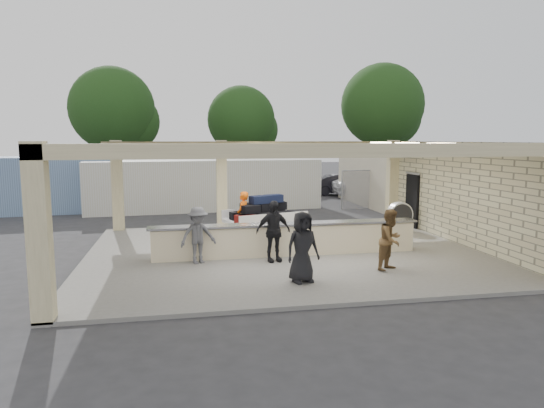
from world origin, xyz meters
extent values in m
plane|color=#2B2B2E|center=(0.00, 0.00, 0.00)|extent=(120.00, 120.00, 0.00)
cube|color=slate|center=(0.00, 0.00, 0.05)|extent=(12.00, 10.00, 0.10)
cube|color=tan|center=(0.00, 0.00, 3.50)|extent=(12.00, 10.00, 0.02)
cube|color=beige|center=(6.00, 0.00, 1.75)|extent=(0.02, 10.00, 3.50)
cube|color=black|center=(5.94, 3.20, 1.15)|extent=(0.10, 0.95, 2.10)
cube|color=tan|center=(0.00, 4.75, 3.20)|extent=(12.00, 0.50, 0.60)
cube|color=tan|center=(0.00, -4.85, 3.35)|extent=(12.00, 0.30, 0.30)
cube|color=tan|center=(-5.50, 4.75, 1.80)|extent=(0.40, 0.40, 3.50)
cube|color=tan|center=(-1.50, 4.75, 1.80)|extent=(0.40, 0.40, 3.50)
cube|color=tan|center=(5.80, 4.80, 1.80)|extent=(0.40, 0.40, 3.50)
cube|color=tan|center=(-5.80, -4.80, 1.80)|extent=(0.40, 0.40, 3.50)
cube|color=white|center=(0.00, 4.50, 2.88)|extent=(1.30, 0.12, 0.06)
cube|color=#FFEABF|center=(3.80, 1.50, 3.47)|extent=(0.55, 0.55, 0.04)
cube|color=#FFEABF|center=(3.80, -0.50, 3.47)|extent=(0.55, 0.55, 0.04)
cube|color=#FFEABF|center=(3.80, -2.50, 3.47)|extent=(0.55, 0.55, 0.04)
cube|color=beige|center=(0.00, -0.50, 0.55)|extent=(8.00, 0.50, 0.90)
cube|color=#B7B7BC|center=(0.00, -0.50, 1.05)|extent=(8.20, 0.58, 0.06)
cube|color=silver|center=(-0.24, 2.09, 0.73)|extent=(2.95, 2.24, 0.13)
cylinder|color=black|center=(-1.08, 1.25, 0.31)|extent=(0.24, 0.44, 0.42)
cylinder|color=black|center=(-1.40, 2.35, 0.31)|extent=(0.24, 0.44, 0.42)
cylinder|color=black|center=(0.93, 1.83, 0.31)|extent=(0.24, 0.44, 0.42)
cylinder|color=black|center=(0.60, 2.93, 0.31)|extent=(0.24, 0.44, 0.42)
cube|color=silver|center=(-0.46, 2.84, 0.94)|extent=(2.52, 0.78, 0.31)
cube|color=silver|center=(-0.02, 1.34, 0.94)|extent=(2.52, 0.78, 0.31)
cube|color=black|center=(-0.95, 1.56, 0.93)|extent=(0.69, 0.55, 0.27)
cube|color=black|center=(-0.25, 1.76, 0.93)|extent=(0.69, 0.55, 0.27)
cube|color=black|center=(0.45, 1.97, 0.93)|extent=(0.69, 0.55, 0.27)
cube|color=black|center=(-1.13, 2.16, 0.93)|extent=(0.69, 0.55, 0.27)
cube|color=black|center=(-0.43, 2.36, 0.93)|extent=(0.69, 0.55, 0.27)
cube|color=black|center=(0.28, 2.57, 0.93)|extent=(0.69, 0.55, 0.27)
cube|color=black|center=(-0.78, 1.71, 1.21)|extent=(0.69, 0.55, 0.27)
cube|color=black|center=(-0.14, 2.12, 1.21)|extent=(0.69, 0.55, 0.27)
cube|color=black|center=(0.31, 2.47, 1.21)|extent=(0.69, 0.55, 0.27)
cube|color=black|center=(-0.73, 2.27, 1.21)|extent=(0.69, 0.55, 0.27)
cube|color=black|center=(-0.44, 2.03, 1.49)|extent=(0.69, 0.55, 0.27)
cube|color=black|center=(0.13, 2.31, 1.49)|extent=(0.69, 0.55, 0.27)
cube|color=#590F0C|center=(-1.02, 1.43, 0.93)|extent=(0.69, 0.55, 0.27)
cylinder|color=silver|center=(5.17, 2.66, 0.70)|extent=(0.99, 0.37, 0.98)
cylinder|color=black|center=(5.17, 2.66, 0.70)|extent=(0.89, 0.41, 0.87)
cube|color=silver|center=(4.84, 2.66, 0.26)|extent=(0.07, 0.54, 0.33)
cube|color=silver|center=(5.49, 2.66, 0.26)|extent=(0.07, 0.54, 0.33)
imported|color=#DC550B|center=(-1.02, 1.95, 0.95)|extent=(0.58, 0.70, 1.69)
imported|color=brown|center=(2.37, -2.67, 0.92)|extent=(0.85, 0.75, 1.65)
imported|color=black|center=(-0.56, -1.21, 0.98)|extent=(1.09, 0.57, 1.77)
imported|color=#515156|center=(-2.67, -1.00, 0.91)|extent=(1.10, 0.68, 1.61)
imported|color=black|center=(-0.24, -3.31, 0.97)|extent=(0.91, 0.54, 1.75)
imported|color=silver|center=(8.78, 13.73, 0.72)|extent=(5.22, 2.73, 1.45)
imported|color=silver|center=(11.68, 12.75, 0.65)|extent=(4.34, 2.52, 1.29)
imported|color=black|center=(7.14, 15.41, 0.65)|extent=(3.99, 1.61, 1.31)
cube|color=silver|center=(-1.85, 10.32, 1.27)|extent=(11.87, 3.23, 2.54)
cube|color=#7899C0|center=(-11.53, 10.73, 1.37)|extent=(10.71, 3.49, 2.74)
cylinder|color=gray|center=(5.00, 9.00, 1.00)|extent=(0.06, 0.06, 2.00)
cylinder|color=gray|center=(7.00, 9.00, 1.00)|extent=(0.06, 0.06, 2.00)
cylinder|color=gray|center=(9.00, 9.00, 1.00)|extent=(0.06, 0.06, 2.00)
cylinder|color=gray|center=(11.00, 9.00, 1.00)|extent=(0.06, 0.06, 2.00)
cylinder|color=gray|center=(13.00, 9.00, 1.00)|extent=(0.06, 0.06, 2.00)
cylinder|color=gray|center=(15.00, 9.00, 1.00)|extent=(0.06, 0.06, 2.00)
cube|color=gray|center=(11.00, 9.00, 1.00)|extent=(12.00, 0.02, 2.00)
cylinder|color=gray|center=(11.00, 9.00, 2.00)|extent=(12.00, 0.05, 0.05)
cylinder|color=#382619|center=(-8.00, 24.00, 2.25)|extent=(0.70, 0.70, 4.50)
sphere|color=black|center=(-8.00, 24.00, 5.85)|extent=(6.30, 6.30, 6.30)
sphere|color=black|center=(-6.80, 24.60, 4.95)|extent=(4.50, 4.50, 4.50)
cylinder|color=#382619|center=(2.00, 26.00, 2.00)|extent=(0.70, 0.70, 4.00)
sphere|color=black|center=(2.00, 26.00, 5.20)|extent=(5.60, 5.60, 5.60)
sphere|color=black|center=(3.20, 26.60, 4.40)|extent=(4.00, 4.00, 4.00)
cylinder|color=#382619|center=(14.00, 25.00, 2.50)|extent=(0.70, 0.70, 5.00)
sphere|color=black|center=(14.00, 25.00, 6.50)|extent=(7.00, 7.00, 7.00)
sphere|color=black|center=(15.20, 25.60, 5.50)|extent=(5.00, 5.00, 5.00)
cube|color=#BDB396|center=(9.50, 10.00, 1.60)|extent=(6.00, 8.00, 3.20)
camera|label=1|loc=(-3.14, -14.54, 3.58)|focal=32.00mm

